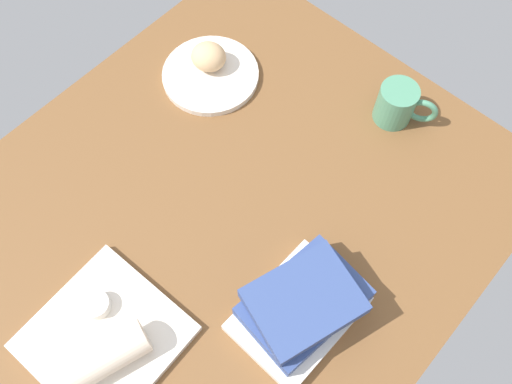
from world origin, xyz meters
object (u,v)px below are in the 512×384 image
Objects in this scene: scone_pastry at (209,57)px; breakfast_wrap at (103,358)px; book_stack at (302,306)px; round_plate at (211,75)px; square_plate at (105,337)px; coffee_mug at (398,104)px; sauce_cup at (96,305)px.

scone_pastry is 63.52cm from breakfast_wrap.
round_plate is at bearing -119.08° from book_stack.
book_stack reaches higher than scone_pastry.
coffee_mug reaches higher than square_plate.
book_stack is at bearing 60.92° from round_plate.
round_plate is 1.40× the size of breakfast_wrap.
sauce_cup is 9.64cm from breakfast_wrap.
book_stack reaches higher than round_plate.
book_stack is at bearing 60.49° from scone_pastry.
coffee_mug reaches higher than round_plate.
scone_pastry is 56.29cm from book_stack.
sauce_cup reaches higher than round_plate.
scone_pastry is at bearing -119.51° from book_stack.
breakfast_wrap is (4.87, 8.15, 1.67)cm from sauce_cup.
square_plate is at bearing 26.94° from scone_pastry.
book_stack is (-25.68, 21.85, 3.61)cm from square_plate.
sauce_cup is at bearing -11.93° from coffee_mug.
square_plate is at bearing 26.21° from round_plate.
breakfast_wrap is 33.28cm from book_stack.
sauce_cup is at bearing 23.15° from round_plate.
scone_pastry is at bearing -155.96° from sauce_cup.
round_plate is 39.91cm from coffee_mug.
round_plate is at bearing -156.85° from sauce_cup.
coffee_mug reaches higher than scone_pastry.
square_plate is 70.96cm from coffee_mug.
scone_pastry is at bearing -43.78° from breakfast_wrap.
breakfast_wrap reaches higher than scone_pastry.
coffee_mug is at bearing -164.77° from book_stack.
round_plate is 54.48cm from book_stack.
sauce_cup is 0.40× the size of coffee_mug.
square_plate reaches higher than round_plate.
breakfast_wrap is 0.65× the size of book_stack.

